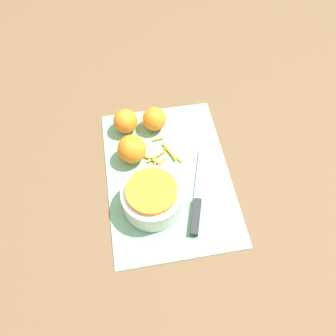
# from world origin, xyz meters

# --- Properties ---
(ground_plane) EXTENTS (4.00, 4.00, 0.00)m
(ground_plane) POSITION_xyz_m (0.00, 0.00, 0.00)
(ground_plane) COLOR brown
(cutting_board) EXTENTS (0.47, 0.33, 0.01)m
(cutting_board) POSITION_xyz_m (0.00, 0.00, 0.00)
(cutting_board) COLOR #75AD84
(cutting_board) RESTS_ON ground_plane
(bowl_speckled) EXTENTS (0.15, 0.15, 0.08)m
(bowl_speckled) POSITION_xyz_m (-0.08, 0.05, 0.05)
(bowl_speckled) COLOR silver
(bowl_speckled) RESTS_ON cutting_board
(knife) EXTENTS (0.25, 0.10, 0.02)m
(knife) POSITION_xyz_m (-0.11, -0.06, 0.01)
(knife) COLOR #232328
(knife) RESTS_ON cutting_board
(orange_left) EXTENTS (0.07, 0.07, 0.07)m
(orange_left) POSITION_xyz_m (0.17, 0.09, 0.04)
(orange_left) COLOR orange
(orange_left) RESTS_ON cutting_board
(orange_right) EXTENTS (0.07, 0.07, 0.07)m
(orange_right) POSITION_xyz_m (0.17, 0.01, 0.04)
(orange_right) COLOR orange
(orange_right) RESTS_ON cutting_board
(orange_back) EXTENTS (0.08, 0.08, 0.08)m
(orange_back) POSITION_xyz_m (0.07, 0.09, 0.05)
(orange_back) COLOR orange
(orange_back) RESTS_ON cutting_board
(peel_pile) EXTENTS (0.13, 0.10, 0.01)m
(peel_pile) POSITION_xyz_m (0.06, 0.01, 0.01)
(peel_pile) COLOR orange
(peel_pile) RESTS_ON cutting_board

